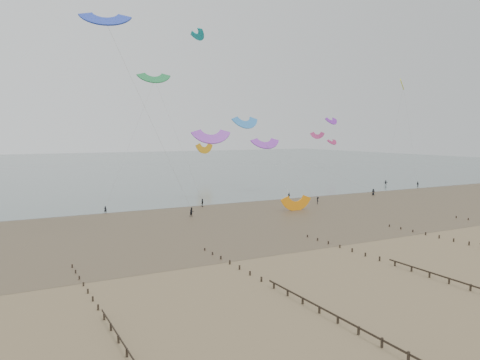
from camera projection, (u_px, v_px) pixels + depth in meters
ground at (337, 258)px, 62.62m from camera, size 500.00×500.00×0.00m
sea_and_shore at (205, 219)px, 90.88m from camera, size 500.00×665.00×0.03m
kitesurfer_lead at (105, 210)px, 97.22m from camera, size 0.66×0.57×1.53m
kitesurfers at (295, 197)px, 116.32m from camera, size 138.02×24.19×1.90m
grounded_kite at (296, 210)px, 100.88m from camera, size 6.40×5.10×3.41m
kites_airborne at (94, 119)px, 130.15m from camera, size 227.53×105.67×41.00m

